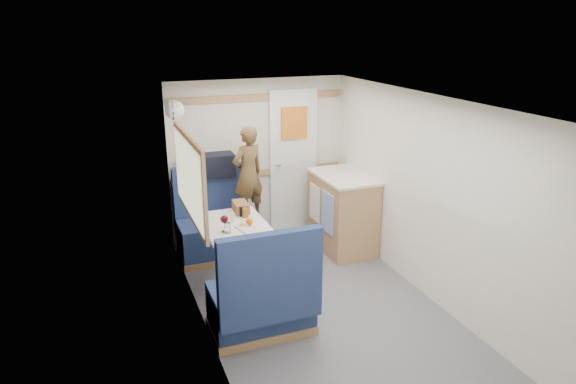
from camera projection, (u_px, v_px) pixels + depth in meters
name	position (u px, v px, depth m)	size (l,w,h in m)	color
floor	(336.00, 327.00, 4.65)	(4.50, 4.50, 0.00)	#515156
ceiling	(344.00, 106.00, 4.02)	(4.50, 4.50, 0.00)	silver
wall_back	(258.00, 161.00, 6.33)	(2.20, 0.02, 2.00)	silver
wall_left	(212.00, 244.00, 3.96)	(0.02, 4.50, 2.00)	silver
wall_right	(447.00, 208.00, 4.71)	(0.02, 4.50, 2.00)	silver
oak_trim_low	(259.00, 173.00, 6.36)	(2.15, 0.02, 0.08)	#946842
oak_trim_high	(258.00, 97.00, 6.07)	(2.15, 0.02, 0.08)	#946842
side_window	(189.00, 178.00, 4.78)	(0.04, 1.30, 0.72)	#B6BDA0
rear_door	(293.00, 160.00, 6.46)	(0.62, 0.12, 1.86)	white
dinette_table	(236.00, 238.00, 5.14)	(0.62, 0.92, 0.72)	white
bench_far	(217.00, 232.00, 5.99)	(0.90, 0.59, 1.05)	navy
bench_near	(263.00, 304.00, 4.46)	(0.90, 0.59, 1.05)	navy
ledge	(209.00, 178.00, 6.03)	(0.90, 0.14, 0.04)	#946842
dome_light	(175.00, 110.00, 5.39)	(0.20, 0.20, 0.20)	white
galley_counter	(342.00, 211.00, 6.16)	(0.57, 0.92, 0.92)	#946842
person	(248.00, 174.00, 5.79)	(0.40, 0.26, 1.10)	brown
duffel_bag	(210.00, 166.00, 5.99)	(0.55, 0.27, 0.27)	black
tray	(254.00, 229.00, 4.95)	(0.26, 0.34, 0.02)	white
orange_fruit	(249.00, 222.00, 5.01)	(0.07, 0.07, 0.07)	orange
cheese_block	(245.00, 224.00, 5.01)	(0.09, 0.05, 0.03)	#E9DC86
wine_glass	(224.00, 220.00, 4.87)	(0.08, 0.08, 0.17)	white
tumbler_left	(228.00, 228.00, 4.87)	(0.06, 0.06, 0.10)	white
beer_glass	(245.00, 213.00, 5.25)	(0.06, 0.06, 0.10)	#955815
pepper_grinder	(241.00, 211.00, 5.28)	(0.04, 0.04, 0.11)	black
salt_grinder	(233.00, 217.00, 5.15)	(0.04, 0.04, 0.09)	silver
bread_loaf	(241.00, 207.00, 5.40)	(0.14, 0.26, 0.11)	brown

